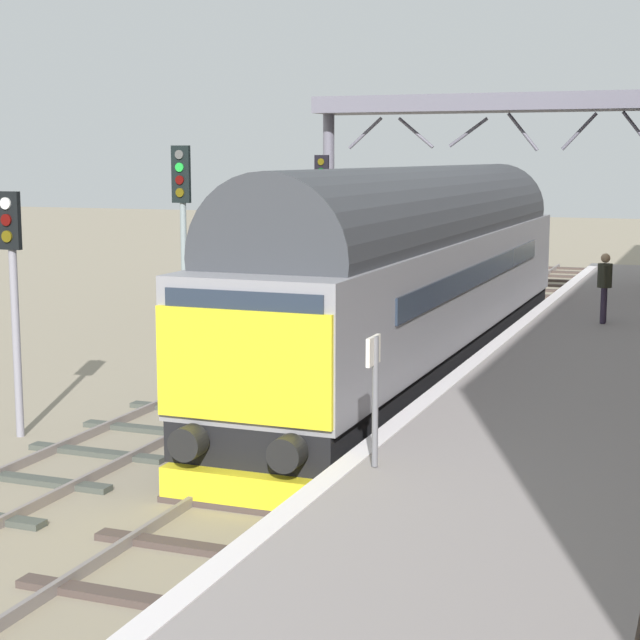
% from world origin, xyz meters
% --- Properties ---
extents(ground_plane, '(140.00, 140.00, 0.00)m').
position_xyz_m(ground_plane, '(0.00, 0.00, 0.00)').
color(ground_plane, gray).
rests_on(ground_plane, ground).
extents(track_main, '(2.50, 60.00, 0.15)m').
position_xyz_m(track_main, '(0.00, 0.00, 0.06)').
color(track_main, slate).
rests_on(track_main, ground).
extents(track_adjacent_west, '(2.50, 60.00, 0.15)m').
position_xyz_m(track_adjacent_west, '(-3.39, 0.00, 0.06)').
color(track_adjacent_west, slate).
rests_on(track_adjacent_west, ground).
extents(station_platform, '(4.00, 44.00, 1.01)m').
position_xyz_m(station_platform, '(3.60, 0.00, 0.50)').
color(station_platform, gray).
rests_on(station_platform, ground).
extents(diesel_locomotive, '(2.74, 18.51, 4.68)m').
position_xyz_m(diesel_locomotive, '(0.00, 4.30, 2.48)').
color(diesel_locomotive, black).
rests_on(diesel_locomotive, ground).
extents(signal_post_near, '(0.44, 0.22, 4.30)m').
position_xyz_m(signal_post_near, '(-5.31, -2.71, 2.77)').
color(signal_post_near, gray).
rests_on(signal_post_near, ground).
extents(signal_post_mid, '(0.44, 0.22, 5.13)m').
position_xyz_m(signal_post_mid, '(-5.31, 3.44, 3.33)').
color(signal_post_mid, gray).
rests_on(signal_post_mid, ground).
extents(signal_post_far, '(0.44, 0.22, 4.93)m').
position_xyz_m(signal_post_far, '(-5.31, 12.27, 3.15)').
color(signal_post_far, gray).
rests_on(signal_post_far, ground).
extents(platform_number_sign, '(0.10, 0.44, 1.67)m').
position_xyz_m(platform_number_sign, '(2.12, -5.39, 2.13)').
color(platform_number_sign, slate).
rests_on(platform_number_sign, station_platform).
extents(waiting_passenger, '(0.34, 0.51, 1.64)m').
position_xyz_m(waiting_passenger, '(3.54, 7.64, 1.99)').
color(waiting_passenger, '#31283C').
rests_on(waiting_passenger, station_platform).
extents(overhead_footbridge, '(12.69, 2.00, 6.71)m').
position_xyz_m(overhead_footbridge, '(0.36, 14.11, 6.08)').
color(overhead_footbridge, slate).
rests_on(overhead_footbridge, ground).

